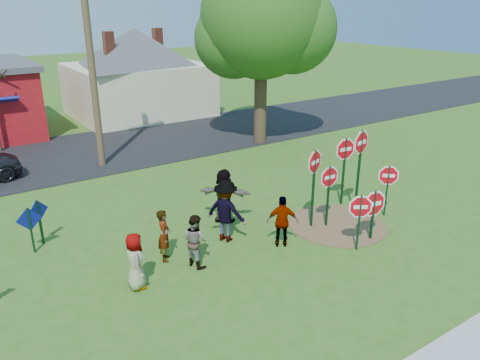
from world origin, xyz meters
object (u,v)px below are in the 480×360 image
Objects in this scene: person_b at (164,235)px; stop_sign_c at (360,153)px; person_a at (135,261)px; leafy_tree at (264,24)px; stop_sign_a at (360,211)px; utility_pole at (90,51)px; stop_sign_d at (345,155)px; stop_sign_b at (314,169)px.

stop_sign_c is at bearing -70.49° from person_b.
leafy_tree is at bearing -38.31° from person_a.
utility_pole is (-3.76, 11.67, 3.75)m from stop_sign_a.
stop_sign_c is 2.02× the size of person_b.
stop_sign_c is 1.19× the size of stop_sign_d.
stop_sign_a is at bearing -91.48° from person_b.
person_b is (1.21, 0.87, 0.01)m from person_a.
utility_pole is at bearing 130.82° from stop_sign_d.
stop_sign_a is at bearing -105.17° from stop_sign_b.
person_a is at bearing -163.52° from stop_sign_a.
person_b is 0.16× the size of utility_pole.
stop_sign_d is at bearing 84.81° from stop_sign_a.
utility_pole reaches higher than stop_sign_d.
stop_sign_b is 1.94m from stop_sign_c.
stop_sign_c is 0.33× the size of utility_pole.
person_a is 0.17× the size of leafy_tree.
stop_sign_b is at bearing -152.27° from stop_sign_d.
stop_sign_d is 0.27× the size of utility_pole.
stop_sign_c is 10.00m from leafy_tree.
stop_sign_a is 0.60× the size of stop_sign_c.
stop_sign_d reaches higher than person_a.
stop_sign_d is at bearing -63.16° from person_b.
stop_sign_b is (-0.09, 1.90, 0.74)m from stop_sign_a.
stop_sign_a is at bearing -112.45° from leafy_tree.
person_b is 13.41m from leafy_tree.
stop_sign_a is at bearing -94.52° from person_a.
utility_pole is (-5.82, 8.99, 3.13)m from stop_sign_d.
leafy_tree is at bearing 81.48° from stop_sign_d.
stop_sign_c is at bearing -20.82° from stop_sign_b.
stop_sign_c is 2.04× the size of person_a.
stop_sign_c is 0.96m from stop_sign_d.
stop_sign_b is at bearing -77.29° from person_a.
stop_sign_b is 5.06m from person_b.
person_b is (-6.79, 0.83, -1.43)m from stop_sign_c.
leafy_tree reaches higher than stop_sign_d.
person_a is at bearing 152.29° from person_b.
leafy_tree is (4.52, 8.83, 3.90)m from stop_sign_b.
person_b is at bearing -139.21° from leafy_tree.
stop_sign_a is 2.74m from stop_sign_c.
stop_sign_b reaches higher than person_a.
utility_pole is 1.04× the size of leafy_tree.
stop_sign_a reaches higher than person_b.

